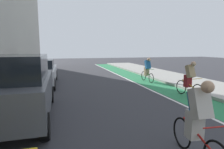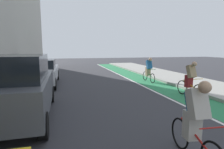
{
  "view_description": "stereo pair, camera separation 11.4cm",
  "coord_description": "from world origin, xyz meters",
  "px_view_note": "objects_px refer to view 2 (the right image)",
  "views": [
    {
      "loc": [
        -1.94,
        4.62,
        2.16
      ],
      "look_at": [
        -0.09,
        11.42,
        1.18
      ],
      "focal_mm": 29.79,
      "sensor_mm": 36.0,
      "label": 1
    },
    {
      "loc": [
        -1.83,
        4.59,
        2.16
      ],
      "look_at": [
        -0.09,
        11.42,
        1.18
      ],
      "focal_mm": 29.79,
      "sensor_mm": 36.0,
      "label": 2
    }
  ],
  "objects_px": {
    "parked_suv_gray": "(19,87)",
    "cyclist_trailing": "(190,79)",
    "parked_sedan_white": "(42,72)",
    "cyclist_far": "(149,70)",
    "cyclist_mid": "(195,119)"
  },
  "relations": [
    {
      "from": "parked_suv_gray",
      "to": "cyclist_trailing",
      "type": "xyz_separation_m",
      "value": [
        6.8,
        1.03,
        -0.21
      ]
    },
    {
      "from": "parked_sedan_white",
      "to": "cyclist_far",
      "type": "distance_m",
      "value": 6.71
    },
    {
      "from": "cyclist_mid",
      "to": "cyclist_trailing",
      "type": "xyz_separation_m",
      "value": [
        3.09,
        4.24,
        -0.04
      ]
    },
    {
      "from": "cyclist_trailing",
      "to": "cyclist_far",
      "type": "bearing_deg",
      "value": 91.52
    },
    {
      "from": "parked_suv_gray",
      "to": "cyclist_far",
      "type": "height_order",
      "value": "parked_suv_gray"
    },
    {
      "from": "parked_suv_gray",
      "to": "parked_sedan_white",
      "type": "xyz_separation_m",
      "value": [
        -0.0,
        5.62,
        -0.23
      ]
    },
    {
      "from": "parked_sedan_white",
      "to": "cyclist_far",
      "type": "bearing_deg",
      "value": -4.58
    },
    {
      "from": "parked_sedan_white",
      "to": "cyclist_far",
      "type": "xyz_separation_m",
      "value": [
        6.69,
        -0.54,
        0.02
      ]
    },
    {
      "from": "parked_suv_gray",
      "to": "cyclist_mid",
      "type": "distance_m",
      "value": 4.91
    },
    {
      "from": "cyclist_mid",
      "to": "cyclist_trailing",
      "type": "bearing_deg",
      "value": 53.95
    },
    {
      "from": "parked_suv_gray",
      "to": "cyclist_mid",
      "type": "relative_size",
      "value": 2.53
    },
    {
      "from": "parked_suv_gray",
      "to": "cyclist_trailing",
      "type": "height_order",
      "value": "parked_suv_gray"
    },
    {
      "from": "parked_suv_gray",
      "to": "cyclist_mid",
      "type": "bearing_deg",
      "value": -40.89
    },
    {
      "from": "parked_suv_gray",
      "to": "cyclist_trailing",
      "type": "distance_m",
      "value": 6.88
    },
    {
      "from": "parked_suv_gray",
      "to": "parked_sedan_white",
      "type": "distance_m",
      "value": 5.62
    }
  ]
}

